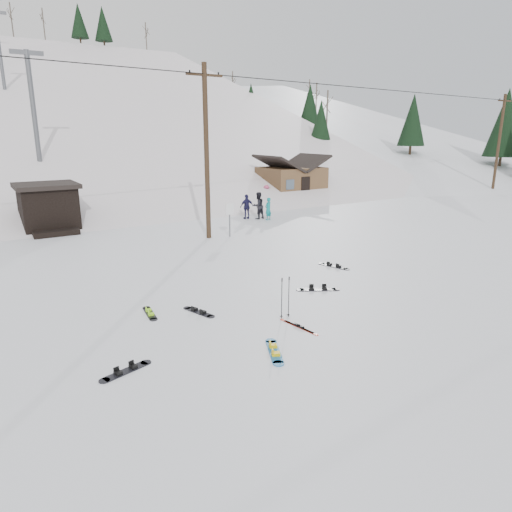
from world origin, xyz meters
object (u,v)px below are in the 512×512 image
hero_skis (299,327)px  hero_snowboard (274,351)px  cabin (291,181)px  utility_pole (206,151)px

hero_skis → hero_snowboard: bearing=-156.7°
cabin → hero_snowboard: bearing=-127.4°
hero_snowboard → hero_skis: bearing=-33.2°
hero_snowboard → hero_skis: (1.52, 0.92, -0.01)m
utility_pole → hero_skis: utility_pole is taller
hero_snowboard → utility_pole: bearing=6.0°
cabin → hero_skis: (-16.10, -22.15, -1.46)m
cabin → hero_skis: 27.42m
utility_pole → hero_snowboard: 14.63m
hero_snowboard → hero_skis: 1.78m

